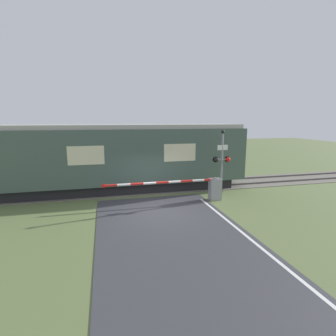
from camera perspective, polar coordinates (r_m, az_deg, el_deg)
name	(u,v)px	position (r m, az deg, el deg)	size (l,w,h in m)	color
ground_plane	(158,210)	(12.44, -2.18, -9.06)	(80.00, 80.00, 0.00)	#5B6B3D
track_bed	(145,188)	(16.22, -5.07, -4.31)	(36.00, 3.20, 0.13)	#666056
train	(88,158)	(15.68, -17.02, 2.07)	(18.27, 3.15, 3.88)	black
crossing_barrier	(206,188)	(13.76, 8.18, -4.30)	(6.07, 0.44, 1.20)	gray
signal_post	(222,161)	(13.75, 11.64, 1.52)	(0.95, 0.26, 3.64)	gray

